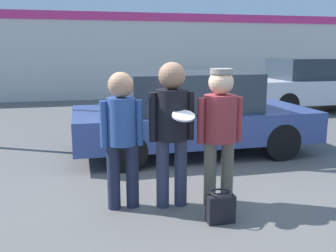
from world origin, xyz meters
The scene contains 9 objects.
ground_plane centered at (0.00, 0.00, 0.00)m, with size 56.00×56.00×0.00m, color #5B5956.
storefront_building centered at (0.00, 10.01, 1.62)m, with size 24.00×0.22×3.18m.
person_left centered at (-0.89, -0.01, 0.94)m, with size 0.49×0.32×1.60m.
person_middle_with_frisbee centered at (-0.32, -0.09, 1.02)m, with size 0.53×0.56×1.71m.
person_right centered at (0.25, -0.15, 0.98)m, with size 0.56×0.39×1.63m.
parked_car_near centered at (0.60, 2.18, 0.72)m, with size 4.22×1.91×1.45m.
parked_car_far centered at (5.64, 5.93, 0.79)m, with size 4.49×1.91×1.58m.
shrub centered at (3.14, 9.34, 0.48)m, with size 0.95×0.95×0.95m.
handbag centered at (0.09, -0.65, 0.17)m, with size 0.30×0.23×0.35m.
Camera 1 is at (-1.34, -4.19, 1.84)m, focal length 40.00 mm.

